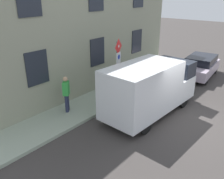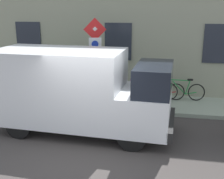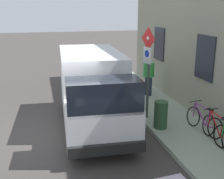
# 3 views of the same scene
# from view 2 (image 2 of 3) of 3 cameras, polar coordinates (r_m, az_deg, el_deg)

# --- Properties ---
(ground_plane) EXTENTS (80.00, 80.00, 0.00)m
(ground_plane) POSITION_cam_2_polar(r_m,az_deg,el_deg) (7.94, -4.85, -12.11)
(ground_plane) COLOR #3E3937
(sidewalk_slab) EXTENTS (2.08, 16.17, 0.14)m
(sidewalk_slab) POSITION_cam_2_polar(r_m,az_deg,el_deg) (11.52, 0.33, -2.41)
(sidewalk_slab) COLOR #99A792
(sidewalk_slab) RESTS_ON ground_plane
(building_facade) EXTENTS (0.75, 14.17, 7.23)m
(building_facade) POSITION_cam_2_polar(r_m,az_deg,el_deg) (12.28, 1.53, 15.61)
(building_facade) COLOR gray
(building_facade) RESTS_ON ground_plane
(sign_post_stacked) EXTENTS (0.20, 0.55, 3.08)m
(sign_post_stacked) POSITION_cam_2_polar(r_m,az_deg,el_deg) (10.32, -3.30, 7.62)
(sign_post_stacked) COLOR #474C47
(sign_post_stacked) RESTS_ON sidewalk_slab
(delivery_van) EXTENTS (2.28, 5.43, 2.50)m
(delivery_van) POSITION_cam_2_polar(r_m,az_deg,el_deg) (8.73, -6.51, 0.00)
(delivery_van) COLOR white
(delivery_van) RESTS_ON ground_plane
(bicycle_green) EXTENTS (0.46, 1.71, 0.89)m
(bicycle_green) POSITION_cam_2_polar(r_m,az_deg,el_deg) (11.72, 13.68, -0.30)
(bicycle_green) COLOR black
(bicycle_green) RESTS_ON sidewalk_slab
(bicycle_red) EXTENTS (0.46, 1.71, 0.89)m
(bicycle_red) POSITION_cam_2_polar(r_m,az_deg,el_deg) (11.70, 9.84, -0.10)
(bicycle_red) COLOR black
(bicycle_red) RESTS_ON sidewalk_slab
(bicycle_purple) EXTENTS (0.48, 1.71, 0.89)m
(bicycle_purple) POSITION_cam_2_polar(r_m,az_deg,el_deg) (11.72, 6.00, 0.09)
(bicycle_purple) COLOR black
(bicycle_purple) RESTS_ON sidewalk_slab
(pedestrian) EXTENTS (0.45, 0.48, 1.72)m
(pedestrian) POSITION_cam_2_polar(r_m,az_deg,el_deg) (12.32, -13.56, 3.21)
(pedestrian) COLOR #262B47
(pedestrian) RESTS_ON sidewalk_slab
(litter_bin) EXTENTS (0.44, 0.44, 0.90)m
(litter_bin) POSITION_cam_2_polar(r_m,az_deg,el_deg) (10.64, 2.08, -1.07)
(litter_bin) COLOR #2D5133
(litter_bin) RESTS_ON sidewalk_slab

